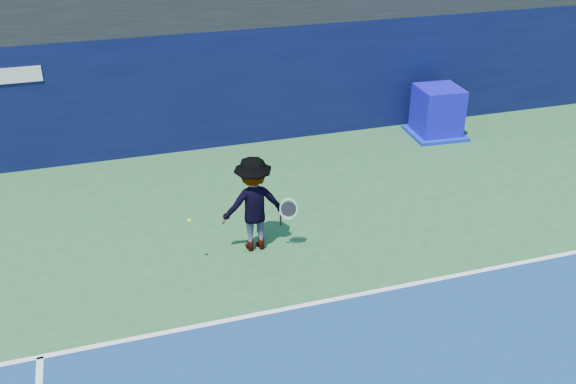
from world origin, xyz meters
name	(u,v)px	position (x,y,z in m)	size (l,w,h in m)	color
baseline	(348,297)	(0.00, 3.00, 0.01)	(24.00, 0.10, 0.01)	white
back_wall_assembly	(241,83)	(0.00, 10.50, 1.50)	(36.00, 1.03, 3.00)	#090D34
equipment_cart	(437,113)	(5.02, 9.08, 0.61)	(1.48, 1.48, 1.33)	#130DBB
tennis_player	(254,204)	(-1.12, 5.03, 0.94)	(1.38, 0.75, 1.89)	silver
tennis_ball	(189,220)	(-2.38, 4.74, 0.97)	(0.07, 0.07, 0.07)	#E7F51B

